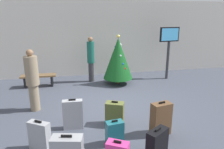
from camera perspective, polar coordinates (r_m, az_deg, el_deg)
ground_plane at (r=6.48m, az=0.36°, el=-8.56°), size 16.00×16.00×0.00m
back_wall at (r=9.70m, az=-4.52°, el=10.09°), size 16.00×0.20×3.46m
holiday_tree at (r=8.24m, az=1.72°, el=4.57°), size 1.20×1.20×2.03m
flight_info_kiosk at (r=9.25m, az=15.77°, el=8.58°), size 0.94×0.23×2.29m
waiting_bench at (r=8.57m, az=-19.98°, el=-0.93°), size 1.35×0.44×0.48m
traveller_0 at (r=8.60m, az=-5.99°, el=4.61°), size 0.40×0.40×1.92m
traveller_1 at (r=6.24m, az=-21.52°, el=-1.24°), size 0.37×0.37×1.82m
suitcase_0 at (r=4.57m, az=-19.74°, el=-16.07°), size 0.47×0.39×0.67m
suitcase_1 at (r=5.25m, az=0.77°, el=-10.96°), size 0.52×0.42×0.64m
suitcase_2 at (r=5.15m, az=-10.95°, el=-10.99°), size 0.49×0.21×0.78m
suitcase_3 at (r=4.53m, az=0.75°, el=-16.13°), size 0.39×0.26×0.57m
suitcase_5 at (r=4.95m, az=13.60°, el=-12.04°), size 0.50×0.33×0.82m
suitcase_6 at (r=4.16m, az=12.58°, el=-18.87°), size 0.51×0.42×0.68m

